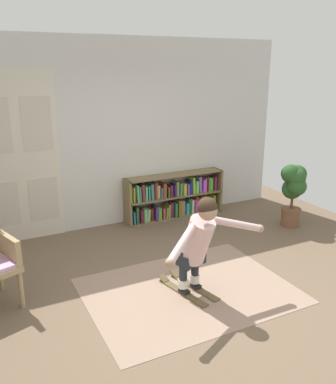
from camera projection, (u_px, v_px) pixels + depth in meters
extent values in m
plane|color=brown|center=(194.00, 298.00, 4.55)|extent=(7.20, 7.20, 0.00)
cube|color=silver|center=(111.00, 135.00, 6.34)|extent=(6.00, 0.10, 2.90)
cube|color=beige|center=(4.00, 204.00, 5.82)|extent=(0.41, 0.01, 0.64)
cube|color=beige|center=(40.00, 160.00, 5.90)|extent=(0.55, 0.04, 2.35)
cube|color=beige|center=(37.00, 124.00, 5.73)|extent=(0.41, 0.01, 0.76)
cube|color=beige|center=(44.00, 199.00, 6.06)|extent=(0.41, 0.01, 0.64)
cube|color=beige|center=(10.00, 71.00, 5.42)|extent=(1.22, 0.04, 0.10)
cube|color=gray|center=(189.00, 290.00, 4.71)|extent=(2.30, 1.73, 0.01)
cube|color=olive|center=(127.00, 203.00, 6.55)|extent=(0.04, 0.30, 0.75)
cube|color=olive|center=(217.00, 189.00, 7.28)|extent=(0.04, 0.30, 0.75)
cube|color=olive|center=(174.00, 216.00, 7.02)|extent=(1.70, 0.30, 0.02)
cube|color=olive|center=(175.00, 196.00, 6.92)|extent=(1.70, 0.30, 0.02)
cube|color=olive|center=(175.00, 175.00, 6.81)|extent=(1.70, 0.30, 0.02)
cube|color=#3C2373|center=(130.00, 216.00, 6.64)|extent=(0.03, 0.18, 0.24)
cube|color=teal|center=(133.00, 217.00, 6.65)|extent=(0.03, 0.20, 0.21)
cube|color=#285636|center=(135.00, 214.00, 6.68)|extent=(0.03, 0.24, 0.29)
cube|color=olive|center=(137.00, 215.00, 6.70)|extent=(0.03, 0.15, 0.24)
cube|color=#511D2C|center=(140.00, 215.00, 6.71)|extent=(0.06, 0.21, 0.22)
cube|color=#61C173|center=(144.00, 215.00, 6.73)|extent=(0.05, 0.17, 0.23)
cube|color=#95BC75|center=(147.00, 214.00, 6.79)|extent=(0.06, 0.18, 0.20)
cube|color=maroon|center=(150.00, 213.00, 6.81)|extent=(0.04, 0.19, 0.21)
cube|color=#493074|center=(155.00, 212.00, 6.81)|extent=(0.05, 0.23, 0.24)
cube|color=green|center=(158.00, 213.00, 6.84)|extent=(0.06, 0.17, 0.21)
cube|color=#C73A5D|center=(162.00, 213.00, 6.88)|extent=(0.04, 0.20, 0.19)
cube|color=#759748|center=(165.00, 212.00, 6.93)|extent=(0.05, 0.23, 0.19)
cube|color=olive|center=(167.00, 210.00, 6.92)|extent=(0.04, 0.20, 0.24)
cube|color=#6D2366|center=(171.00, 209.00, 6.94)|extent=(0.04, 0.14, 0.26)
cube|color=#32663F|center=(174.00, 209.00, 6.97)|extent=(0.04, 0.23, 0.25)
cube|color=#606520|center=(178.00, 207.00, 6.99)|extent=(0.06, 0.22, 0.29)
cube|color=#976353|center=(181.00, 207.00, 7.02)|extent=(0.05, 0.19, 0.27)
cube|color=navy|center=(183.00, 209.00, 7.07)|extent=(0.04, 0.18, 0.19)
cube|color=#25B59F|center=(185.00, 208.00, 7.09)|extent=(0.04, 0.22, 0.21)
cube|color=#267552|center=(188.00, 206.00, 7.09)|extent=(0.03, 0.15, 0.28)
cube|color=#A2CD83|center=(190.00, 205.00, 7.12)|extent=(0.04, 0.22, 0.26)
cube|color=#C231C0|center=(194.00, 205.00, 7.13)|extent=(0.04, 0.19, 0.25)
cube|color=#A86D2E|center=(195.00, 203.00, 7.17)|extent=(0.03, 0.17, 0.29)
cube|color=#91A03E|center=(198.00, 205.00, 7.17)|extent=(0.04, 0.21, 0.26)
cube|color=maroon|center=(200.00, 203.00, 7.21)|extent=(0.05, 0.19, 0.29)
cube|color=#A36322|center=(203.00, 203.00, 7.23)|extent=(0.05, 0.16, 0.29)
cube|color=#8F62D3|center=(206.00, 203.00, 7.27)|extent=(0.04, 0.16, 0.24)
cube|color=#86D728|center=(209.00, 203.00, 7.27)|extent=(0.03, 0.20, 0.24)
cube|color=#8FB13A|center=(212.00, 201.00, 7.32)|extent=(0.05, 0.20, 0.27)
cube|color=#75C25A|center=(129.00, 193.00, 6.53)|extent=(0.04, 0.15, 0.30)
cube|color=gold|center=(133.00, 194.00, 6.54)|extent=(0.03, 0.14, 0.25)
cube|color=#629E7E|center=(136.00, 193.00, 6.56)|extent=(0.04, 0.24, 0.29)
cube|color=#408F62|center=(138.00, 193.00, 6.61)|extent=(0.04, 0.21, 0.25)
cube|color=maroon|center=(141.00, 192.00, 6.62)|extent=(0.07, 0.24, 0.28)
cube|color=#57D678|center=(145.00, 193.00, 6.64)|extent=(0.03, 0.18, 0.24)
cube|color=teal|center=(148.00, 192.00, 6.66)|extent=(0.03, 0.17, 0.24)
cube|color=#42715D|center=(150.00, 191.00, 6.69)|extent=(0.06, 0.20, 0.26)
cube|color=maroon|center=(154.00, 190.00, 6.71)|extent=(0.04, 0.19, 0.28)
cube|color=tan|center=(157.00, 191.00, 6.76)|extent=(0.05, 0.18, 0.22)
cube|color=#3E5066|center=(160.00, 192.00, 6.77)|extent=(0.04, 0.18, 0.18)
cube|color=brown|center=(163.00, 190.00, 6.79)|extent=(0.04, 0.21, 0.25)
cube|color=#395C27|center=(166.00, 191.00, 6.82)|extent=(0.03, 0.23, 0.18)
cube|color=maroon|center=(170.00, 190.00, 6.83)|extent=(0.04, 0.18, 0.20)
cube|color=#261D55|center=(173.00, 190.00, 6.85)|extent=(0.04, 0.18, 0.21)
cube|color=olive|center=(176.00, 188.00, 6.90)|extent=(0.05, 0.18, 0.24)
cube|color=#529B75|center=(179.00, 189.00, 6.93)|extent=(0.03, 0.17, 0.20)
cube|color=gold|center=(183.00, 188.00, 6.95)|extent=(0.04, 0.21, 0.19)
cube|color=#824C81|center=(186.00, 188.00, 6.96)|extent=(0.04, 0.19, 0.19)
cube|color=navy|center=(189.00, 187.00, 7.01)|extent=(0.06, 0.20, 0.22)
cube|color=#99C729|center=(192.00, 185.00, 7.03)|extent=(0.05, 0.19, 0.28)
cube|color=#6ACF53|center=(195.00, 186.00, 7.06)|extent=(0.05, 0.18, 0.21)
cube|color=#6E6EB0|center=(198.00, 184.00, 7.08)|extent=(0.06, 0.19, 0.28)
cube|color=#D444D3|center=(202.00, 185.00, 7.11)|extent=(0.06, 0.22, 0.22)
cube|color=#9C5D6E|center=(204.00, 184.00, 7.15)|extent=(0.03, 0.15, 0.24)
cube|color=brown|center=(207.00, 184.00, 7.14)|extent=(0.03, 0.19, 0.24)
cube|color=green|center=(209.00, 183.00, 7.20)|extent=(0.06, 0.17, 0.22)
cube|color=#83244A|center=(213.00, 182.00, 7.22)|extent=(0.04, 0.19, 0.24)
cylinder|color=tan|center=(21.00, 290.00, 4.33)|extent=(0.06, 0.06, 0.42)
cylinder|color=tan|center=(0.00, 273.00, 4.68)|extent=(0.06, 0.06, 0.42)
cube|color=tan|center=(7.00, 246.00, 4.39)|extent=(0.23, 0.55, 0.28)
cylinder|color=brown|center=(290.00, 217.00, 6.59)|extent=(0.29, 0.29, 0.29)
cylinder|color=brown|center=(291.00, 210.00, 6.55)|extent=(0.31, 0.31, 0.04)
cylinder|color=#4C3823|center=(292.00, 198.00, 6.49)|extent=(0.04, 0.04, 0.36)
sphere|color=#275024|center=(297.00, 186.00, 6.32)|extent=(0.29, 0.29, 0.29)
sphere|color=#275024|center=(297.00, 174.00, 6.45)|extent=(0.29, 0.29, 0.29)
sphere|color=#275024|center=(296.00, 178.00, 6.30)|extent=(0.30, 0.30, 0.30)
sphere|color=#275024|center=(291.00, 174.00, 6.31)|extent=(0.29, 0.29, 0.29)
sphere|color=#275024|center=(292.00, 189.00, 6.52)|extent=(0.32, 0.32, 0.32)
cube|color=brown|center=(183.00, 292.00, 4.65)|extent=(0.25, 0.75, 0.01)
cube|color=brown|center=(164.00, 278.00, 4.89)|extent=(0.11, 0.13, 0.06)
cube|color=black|center=(184.00, 291.00, 4.63)|extent=(0.11, 0.14, 0.04)
cube|color=brown|center=(194.00, 287.00, 4.76)|extent=(0.25, 0.75, 0.01)
cube|color=brown|center=(175.00, 274.00, 5.00)|extent=(0.11, 0.13, 0.06)
cube|color=black|center=(196.00, 286.00, 4.74)|extent=(0.11, 0.14, 0.04)
cylinder|color=white|center=(183.00, 283.00, 4.62)|extent=(0.13, 0.13, 0.10)
cylinder|color=#1F272D|center=(183.00, 267.00, 4.56)|extent=(0.11, 0.11, 0.30)
cylinder|color=#1F272D|center=(185.00, 260.00, 4.51)|extent=(0.13, 0.13, 0.22)
cylinder|color=white|center=(195.00, 278.00, 4.73)|extent=(0.13, 0.13, 0.10)
cylinder|color=#1F272D|center=(195.00, 263.00, 4.67)|extent=(0.11, 0.11, 0.30)
cylinder|color=#1F272D|center=(197.00, 256.00, 4.62)|extent=(0.13, 0.13, 0.22)
cube|color=#1F272D|center=(191.00, 258.00, 4.56)|extent=(0.33, 0.24, 0.14)
cylinder|color=beige|center=(197.00, 240.00, 4.42)|extent=(0.37, 0.49, 0.58)
sphere|color=tan|center=(208.00, 211.00, 4.21)|extent=(0.24, 0.24, 0.20)
sphere|color=#382619|center=(207.00, 207.00, 4.20)|extent=(0.25, 0.25, 0.21)
cylinder|color=beige|center=(182.00, 244.00, 3.99)|extent=(0.51, 0.42, 0.24)
sphere|color=tan|center=(170.00, 263.00, 3.77)|extent=(0.11, 0.11, 0.09)
cylinder|color=beige|center=(237.00, 224.00, 4.48)|extent=(0.58, 0.20, 0.24)
sphere|color=tan|center=(260.00, 229.00, 4.57)|extent=(0.11, 0.11, 0.09)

